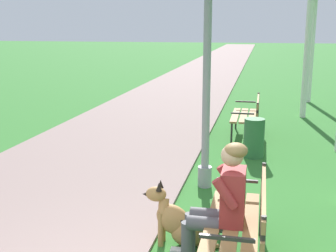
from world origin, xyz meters
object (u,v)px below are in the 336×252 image
Objects in this scene: park_bench_near at (243,217)px; dog_shepherd at (178,222)px; person_seated_on_near_bench at (221,200)px; lamp_post_near at (208,26)px; park_bench_mid at (249,113)px; litter_bin at (254,138)px.

park_bench_near reaches higher than dog_shepherd.
park_bench_near is 1.20× the size of person_seated_on_near_bench.
park_bench_near is 2.82m from lamp_post_near.
person_seated_on_near_bench is at bearing -90.88° from park_bench_mid.
dog_shepherd is 1.19× the size of litter_bin.
dog_shepherd reaches higher than litter_bin.
park_bench_mid is 3.63m from lamp_post_near.
park_bench_mid is at bearing 91.39° from park_bench_near.
dog_shepherd is 3.52m from litter_bin.
park_bench_near is 0.34× the size of lamp_post_near.
person_seated_on_near_bench is (-0.08, -5.25, 0.17)m from park_bench_mid.
lamp_post_near reaches higher than park_bench_near.
park_bench_near is 0.27m from person_seated_on_near_bench.
park_bench_mid is 0.34× the size of lamp_post_near.
park_bench_near is at bearing -88.61° from park_bench_mid.
litter_bin is at bearing -84.18° from park_bench_mid.
park_bench_mid is 1.49m from litter_bin.
park_bench_near is 0.78m from dog_shepherd.
dog_shepherd is (-0.56, -4.93, -0.25)m from park_bench_mid.
litter_bin is at bearing 86.49° from person_seated_on_near_bench.
person_seated_on_near_bench is 0.28× the size of lamp_post_near.
park_bench_near is at bearing 10.14° from person_seated_on_near_bench.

